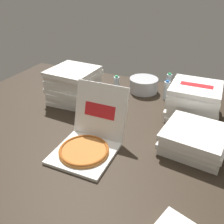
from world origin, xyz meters
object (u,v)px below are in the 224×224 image
object	(u,v)px
open_pizza_box	(89,140)
water_bottle_1	(116,85)
pizza_stack_right_near	(74,85)
ice_bucket	(144,85)
pizza_stack_left_mid	(193,101)
water_bottle_2	(166,90)
water_bottle_0	(169,82)
pizza_stack_right_mid	(194,139)

from	to	relation	value
open_pizza_box	water_bottle_1	distance (m)	0.96
pizza_stack_right_near	ice_bucket	size ratio (longest dim) A/B	1.50
pizza_stack_right_near	pizza_stack_left_mid	size ratio (longest dim) A/B	1.01
ice_bucket	water_bottle_2	world-z (taller)	water_bottle_2
water_bottle_0	ice_bucket	bearing A→B (deg)	-151.60
pizza_stack_right_near	water_bottle_1	bearing A→B (deg)	45.95
pizza_stack_left_mid	water_bottle_2	xyz separation A→B (m)	(-0.28, 0.24, -0.05)
pizza_stack_right_near	pizza_stack_right_mid	world-z (taller)	pizza_stack_right_near
pizza_stack_left_mid	ice_bucket	xyz separation A→B (m)	(-0.54, 0.32, -0.07)
pizza_stack_left_mid	pizza_stack_right_near	bearing A→B (deg)	-171.23
pizza_stack_right_near	water_bottle_2	bearing A→B (deg)	26.57
water_bottle_1	water_bottle_2	distance (m)	0.51
pizza_stack_right_near	pizza_stack_left_mid	distance (m)	1.11
pizza_stack_right_mid	ice_bucket	bearing A→B (deg)	128.03
pizza_stack_right_mid	water_bottle_0	xyz separation A→B (m)	(-0.39, 0.93, 0.01)
ice_bucket	water_bottle_1	xyz separation A→B (m)	(-0.24, -0.17, 0.02)
water_bottle_1	pizza_stack_right_near	bearing A→B (deg)	-134.05
open_pizza_box	pizza_stack_right_mid	xyz separation A→B (m)	(0.69, 0.31, 0.01)
pizza_stack_right_mid	open_pizza_box	bearing A→B (deg)	-156.05
water_bottle_0	pizza_stack_right_mid	bearing A→B (deg)	-67.27
pizza_stack_left_mid	pizza_stack_right_mid	world-z (taller)	pizza_stack_left_mid
water_bottle_1	water_bottle_2	size ratio (longest dim) A/B	1.00
pizza_stack_right_near	water_bottle_0	size ratio (longest dim) A/B	2.28
ice_bucket	water_bottle_0	bearing A→B (deg)	28.40
pizza_stack_left_mid	water_bottle_2	bearing A→B (deg)	139.83
water_bottle_1	water_bottle_2	bearing A→B (deg)	9.82
open_pizza_box	ice_bucket	bearing A→B (deg)	86.97
pizza_stack_right_mid	water_bottle_2	world-z (taller)	water_bottle_2
open_pizza_box	ice_bucket	xyz separation A→B (m)	(0.06, 1.11, -0.01)
pizza_stack_right_mid	water_bottle_0	world-z (taller)	water_bottle_0
ice_bucket	pizza_stack_left_mid	bearing A→B (deg)	-30.36
water_bottle_2	water_bottle_1	bearing A→B (deg)	-170.18
pizza_stack_right_mid	pizza_stack_left_mid	bearing A→B (deg)	99.82
water_bottle_0	water_bottle_2	size ratio (longest dim) A/B	1.00
pizza_stack_right_mid	water_bottle_1	xyz separation A→B (m)	(-0.87, 0.64, 0.01)
water_bottle_0	water_bottle_1	xyz separation A→B (m)	(-0.48, -0.30, 0.00)
pizza_stack_left_mid	water_bottle_2	world-z (taller)	pizza_stack_left_mid
pizza_stack_right_near	water_bottle_1	distance (m)	0.45
water_bottle_2	pizza_stack_right_near	bearing A→B (deg)	-153.43
ice_bucket	water_bottle_2	distance (m)	0.27
water_bottle_0	water_bottle_1	world-z (taller)	same
water_bottle_0	pizza_stack_left_mid	bearing A→B (deg)	-55.59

